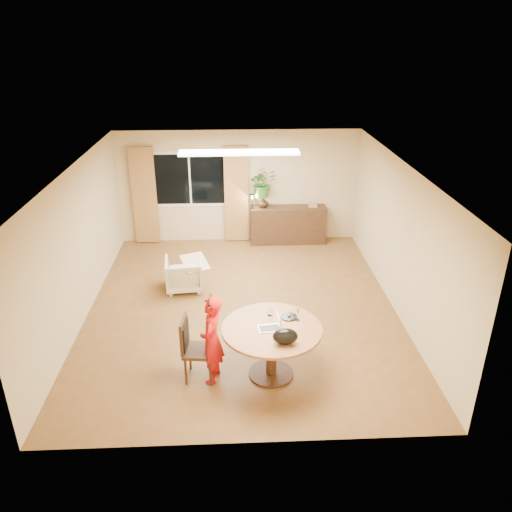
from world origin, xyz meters
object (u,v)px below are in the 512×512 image
(dining_table, at_px, (272,338))
(dining_chair, at_px, (199,349))
(child, at_px, (212,340))
(armchair, at_px, (184,274))
(sideboard, at_px, (288,225))

(dining_table, height_order, dining_chair, dining_chair)
(dining_table, distance_m, dining_chair, 1.04)
(child, bearing_deg, armchair, -156.54)
(child, bearing_deg, dining_chair, -93.01)
(child, bearing_deg, sideboard, 172.64)
(child, height_order, sideboard, child)
(sideboard, bearing_deg, armchair, -135.41)
(dining_chair, xyz_separation_m, child, (0.19, -0.05, 0.18))
(armchair, bearing_deg, dining_chair, 93.61)
(armchair, bearing_deg, dining_table, 112.78)
(dining_chair, height_order, sideboard, dining_chair)
(dining_table, relative_size, child, 1.06)
(dining_table, bearing_deg, armchair, 118.59)
(sideboard, bearing_deg, dining_chair, -109.90)
(armchair, bearing_deg, sideboard, -141.22)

